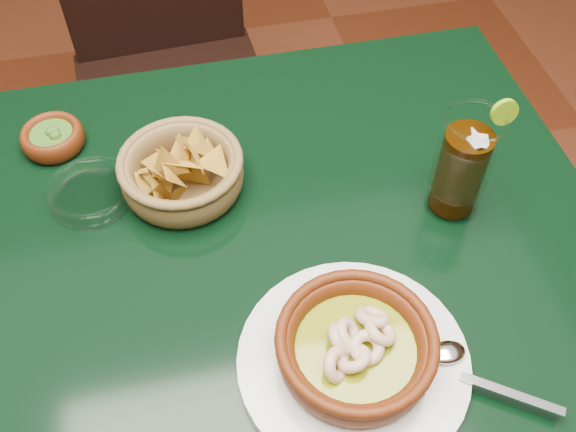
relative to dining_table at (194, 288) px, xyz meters
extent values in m
cube|color=black|center=(0.00, 0.00, 0.08)|extent=(1.20, 0.80, 0.04)
cylinder|color=black|center=(0.54, 0.34, -0.30)|extent=(0.06, 0.06, 0.71)
cube|color=black|center=(0.02, 0.64, -0.19)|extent=(0.46, 0.46, 0.04)
cylinder|color=black|center=(-0.16, 0.44, -0.42)|extent=(0.04, 0.04, 0.47)
cylinder|color=black|center=(0.22, 0.46, -0.42)|extent=(0.04, 0.04, 0.47)
cylinder|color=black|center=(-0.18, 0.82, -0.42)|extent=(0.04, 0.04, 0.47)
cylinder|color=black|center=(0.20, 0.84, -0.42)|extent=(0.04, 0.04, 0.47)
cylinder|color=silver|center=(0.18, -0.21, 0.11)|extent=(0.28, 0.28, 0.02)
cylinder|color=#481A07|center=(0.18, -0.21, 0.12)|extent=(0.16, 0.16, 0.01)
torus|color=#481A07|center=(0.18, -0.21, 0.14)|extent=(0.21, 0.21, 0.04)
torus|color=#481A07|center=(0.18, -0.21, 0.16)|extent=(0.19, 0.19, 0.01)
cylinder|color=#6E750F|center=(0.18, -0.21, 0.14)|extent=(0.14, 0.14, 0.01)
torus|color=#CCAE91|center=(0.21, -0.21, 0.16)|extent=(0.05, 0.05, 0.04)
torus|color=#CCAE91|center=(0.21, -0.19, 0.15)|extent=(0.05, 0.04, 0.05)
torus|color=#CCAE91|center=(0.17, -0.20, 0.15)|extent=(0.05, 0.06, 0.05)
torus|color=#CCAE91|center=(0.16, -0.21, 0.15)|extent=(0.04, 0.05, 0.05)
torus|color=#CCAE91|center=(0.15, -0.24, 0.15)|extent=(0.05, 0.06, 0.05)
torus|color=#CCAE91|center=(0.17, -0.23, 0.15)|extent=(0.06, 0.05, 0.04)
torus|color=#CCAE91|center=(0.19, -0.22, 0.15)|extent=(0.05, 0.05, 0.03)
cube|color=silver|center=(0.34, -0.30, 0.12)|extent=(0.10, 0.08, 0.00)
ellipsoid|color=silver|center=(0.29, -0.23, 0.12)|extent=(0.04, 0.03, 0.01)
cylinder|color=brown|center=(0.01, 0.12, 0.10)|extent=(0.15, 0.15, 0.01)
torus|color=brown|center=(0.01, 0.12, 0.13)|extent=(0.21, 0.21, 0.06)
torus|color=brown|center=(0.01, 0.12, 0.15)|extent=(0.18, 0.18, 0.01)
cone|color=#A7751F|center=(-0.04, 0.10, 0.13)|extent=(0.09, 0.09, 0.04)
cone|color=#A7751F|center=(0.01, 0.11, 0.16)|extent=(0.07, 0.07, 0.05)
cone|color=#A7751F|center=(0.02, 0.12, 0.14)|extent=(0.07, 0.09, 0.06)
cone|color=#A7751F|center=(-0.02, 0.10, 0.17)|extent=(0.05, 0.08, 0.07)
cone|color=#A7751F|center=(-0.03, 0.13, 0.14)|extent=(0.09, 0.07, 0.06)
cone|color=#A7751F|center=(0.00, 0.07, 0.17)|extent=(0.05, 0.09, 0.08)
cone|color=#A7751F|center=(0.00, 0.15, 0.13)|extent=(0.08, 0.05, 0.08)
cone|color=#A7751F|center=(0.01, 0.12, 0.16)|extent=(0.06, 0.09, 0.07)
cone|color=#A7751F|center=(0.00, 0.09, 0.18)|extent=(0.07, 0.03, 0.07)
cone|color=#A7751F|center=(0.04, 0.10, 0.17)|extent=(0.03, 0.08, 0.07)
cone|color=#A7751F|center=(0.04, 0.12, 0.18)|extent=(0.06, 0.09, 0.07)
cone|color=#A7751F|center=(0.03, 0.10, 0.13)|extent=(0.08, 0.03, 0.09)
cone|color=#A7751F|center=(-0.02, 0.10, 0.13)|extent=(0.08, 0.07, 0.06)
cone|color=#A7751F|center=(0.02, 0.09, 0.17)|extent=(0.08, 0.07, 0.05)
cone|color=#A7751F|center=(-0.02, 0.08, 0.14)|extent=(0.04, 0.09, 0.08)
cone|color=#A7751F|center=(0.06, 0.13, 0.14)|extent=(0.06, 0.07, 0.07)
cone|color=#A7751F|center=(0.06, 0.10, 0.16)|extent=(0.07, 0.08, 0.05)
cone|color=#A7751F|center=(0.03, 0.11, 0.18)|extent=(0.06, 0.07, 0.08)
cone|color=#A7751F|center=(0.00, 0.07, 0.13)|extent=(0.05, 0.07, 0.08)
cone|color=#A7751F|center=(-0.03, 0.08, 0.13)|extent=(0.08, 0.03, 0.07)
cylinder|color=#481A07|center=(-0.18, 0.25, 0.10)|extent=(0.08, 0.08, 0.01)
torus|color=#481A07|center=(-0.18, 0.25, 0.12)|extent=(0.12, 0.12, 0.04)
cylinder|color=#224C13|center=(-0.18, 0.25, 0.12)|extent=(0.07, 0.07, 0.01)
sphere|color=#224C13|center=(-0.17, 0.25, 0.13)|extent=(0.02, 0.02, 0.02)
sphere|color=#224C13|center=(-0.18, 0.25, 0.13)|extent=(0.02, 0.02, 0.02)
sphere|color=#224C13|center=(-0.17, 0.24, 0.13)|extent=(0.02, 0.02, 0.02)
sphere|color=#224C13|center=(-0.17, 0.25, 0.13)|extent=(0.02, 0.02, 0.02)
sphere|color=#224C13|center=(-0.17, 0.24, 0.13)|extent=(0.02, 0.02, 0.02)
cylinder|color=white|center=(0.39, 0.00, 0.10)|extent=(0.08, 0.08, 0.01)
torus|color=white|center=(0.39, 0.00, 0.18)|extent=(0.17, 0.17, 0.09)
cylinder|color=black|center=(0.39, 0.00, 0.17)|extent=(0.07, 0.07, 0.13)
cube|color=silver|center=(0.39, 0.00, 0.23)|extent=(0.03, 0.03, 0.03)
cube|color=silver|center=(0.39, -0.02, 0.21)|extent=(0.03, 0.03, 0.03)
cube|color=silver|center=(0.40, 0.00, 0.22)|extent=(0.03, 0.03, 0.03)
cube|color=silver|center=(0.39, -0.02, 0.24)|extent=(0.03, 0.03, 0.03)
cube|color=silver|center=(0.39, 0.00, 0.22)|extent=(0.03, 0.03, 0.03)
torus|color=white|center=(0.39, 0.00, 0.26)|extent=(0.08, 0.08, 0.00)
cylinder|color=#6A9811|center=(0.42, 0.00, 0.27)|extent=(0.04, 0.01, 0.04)
cylinder|color=white|center=(-0.12, 0.12, 0.10)|extent=(0.12, 0.12, 0.01)
torus|color=white|center=(-0.12, 0.12, 0.12)|extent=(0.14, 0.14, 0.03)
camera|label=1|loc=(0.02, -0.54, 0.82)|focal=40.00mm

